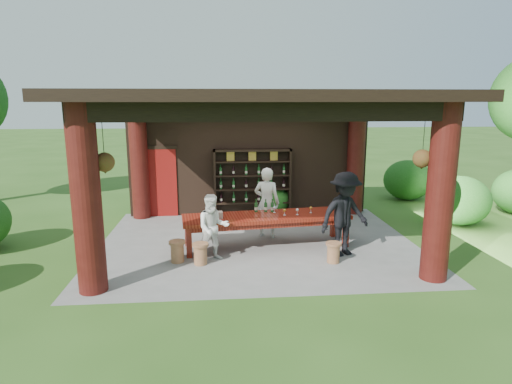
{
  "coord_description": "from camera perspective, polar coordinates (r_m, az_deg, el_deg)",
  "views": [
    {
      "loc": [
        -0.86,
        -9.73,
        3.31
      ],
      "look_at": [
        0.0,
        0.4,
        1.15
      ],
      "focal_mm": 30.0,
      "sensor_mm": 36.0,
      "label": 1
    }
  ],
  "objects": [
    {
      "name": "wine_shelf",
      "position": [
        12.43,
        -0.47,
        1.25
      ],
      "size": [
        2.24,
        0.34,
        1.97
      ],
      "color": "black",
      "rests_on": "ground"
    },
    {
      "name": "guest_woman",
      "position": [
        9.05,
        -5.76,
        -4.74
      ],
      "size": [
        0.78,
        0.66,
        1.42
      ],
      "primitive_type": "imported",
      "rotation": [
        0.0,
        0.0,
        0.18
      ],
      "color": "white",
      "rests_on": "ground"
    },
    {
      "name": "napkin_basket",
      "position": [
        9.63,
        -5.26,
        -3.05
      ],
      "size": [
        0.28,
        0.21,
        0.14
      ],
      "primitive_type": "cube",
      "rotation": [
        0.0,
        0.0,
        0.11
      ],
      "color": "#BF6672",
      "rests_on": "tasting_table"
    },
    {
      "name": "trees",
      "position": [
        11.99,
        16.78,
        11.77
      ],
      "size": [
        22.23,
        10.9,
        4.8
      ],
      "color": "#3F2819",
      "rests_on": "ground"
    },
    {
      "name": "table_bottles",
      "position": [
        10.09,
        1.17,
        -1.8
      ],
      "size": [
        0.46,
        0.11,
        0.31
      ],
      "color": "#194C1E",
      "rests_on": "tasting_table"
    },
    {
      "name": "guest_man",
      "position": [
        9.45,
        11.74,
        -2.9
      ],
      "size": [
        1.36,
        1.06,
        1.85
      ],
      "primitive_type": "imported",
      "rotation": [
        0.0,
        0.0,
        0.36
      ],
      "color": "black",
      "rests_on": "ground"
    },
    {
      "name": "ground",
      "position": [
        10.31,
        0.19,
        -6.73
      ],
      "size": [
        90.0,
        90.0,
        0.0
      ],
      "primitive_type": "plane",
      "color": "#2D5119",
      "rests_on": "ground"
    },
    {
      "name": "stool_near_left",
      "position": [
        8.99,
        -7.42,
        -8.08
      ],
      "size": [
        0.34,
        0.34,
        0.45
      ],
      "rotation": [
        0.0,
        0.0,
        0.23
      ],
      "color": "brown",
      "rests_on": "ground"
    },
    {
      "name": "tasting_table",
      "position": [
        9.87,
        1.39,
        -3.71
      ],
      "size": [
        3.92,
        1.41,
        0.75
      ],
      "rotation": [
        0.0,
        0.0,
        0.11
      ],
      "color": "#5B150D",
      "rests_on": "ground"
    },
    {
      "name": "host",
      "position": [
        10.51,
        1.45,
        -1.42
      ],
      "size": [
        0.75,
        0.62,
        1.74
      ],
      "primitive_type": "imported",
      "rotation": [
        0.0,
        0.0,
        2.76
      ],
      "color": "silver",
      "rests_on": "ground"
    },
    {
      "name": "pavilion",
      "position": [
        10.26,
        -0.09,
        5.39
      ],
      "size": [
        7.5,
        6.0,
        3.6
      ],
      "color": "slate",
      "rests_on": "ground"
    },
    {
      "name": "stool_far_left",
      "position": [
        9.19,
        -10.45,
        -7.72
      ],
      "size": [
        0.35,
        0.35,
        0.46
      ],
      "rotation": [
        0.0,
        0.0,
        0.25
      ],
      "color": "brown",
      "rests_on": "ground"
    },
    {
      "name": "shrubs",
      "position": [
        11.28,
        12.69,
        -2.45
      ],
      "size": [
        16.04,
        8.16,
        1.36
      ],
      "color": "#194C14",
      "rests_on": "ground"
    },
    {
      "name": "stool_near_right",
      "position": [
        9.16,
        10.28,
        -7.87
      ],
      "size": [
        0.33,
        0.33,
        0.43
      ],
      "rotation": [
        0.0,
        0.0,
        -0.14
      ],
      "color": "brown",
      "rests_on": "ground"
    },
    {
      "name": "table_glasses",
      "position": [
        9.96,
        4.8,
        -2.49
      ],
      "size": [
        0.92,
        0.33,
        0.15
      ],
      "color": "silver",
      "rests_on": "tasting_table"
    }
  ]
}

